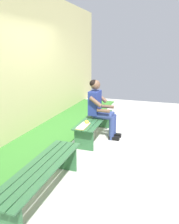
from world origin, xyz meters
The scene contains 8 objects.
ground_plane centered at (1.08, 1.00, -0.02)m, with size 10.00×7.00×0.04m, color beige.
grass_strip centered at (1.08, -1.52, 0.01)m, with size 9.00×2.34×0.03m, color #387A2D.
brick_wall centered at (0.50, -1.62, 1.57)m, with size 9.50×0.24×3.15m, color #D1C684.
bench_near centered at (0.00, 0.00, 0.32)m, with size 1.59×0.44×0.43m.
bench_far centered at (2.15, 0.00, 0.32)m, with size 1.66×0.44×0.43m.
person_seated centered at (-0.08, 0.10, 0.67)m, with size 0.50×0.69×1.23m.
apple centered at (0.43, -0.02, 0.47)m, with size 0.09×0.09×0.09m, color gold.
book_open centered at (0.57, -0.04, 0.44)m, with size 0.41×0.16×0.02m.
Camera 1 is at (4.33, 1.38, 1.83)m, focal length 36.05 mm.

